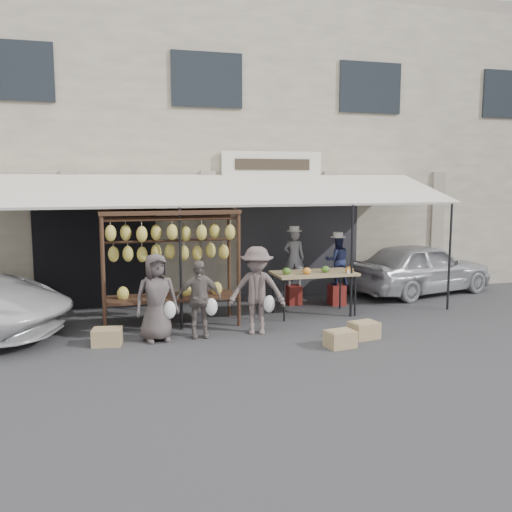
{
  "coord_description": "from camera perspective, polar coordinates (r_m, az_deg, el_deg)",
  "views": [
    {
      "loc": [
        -2.54,
        -9.36,
        2.81
      ],
      "look_at": [
        0.54,
        1.4,
        1.3
      ],
      "focal_mm": 40.0,
      "sensor_mm": 36.0,
      "label": 1
    }
  ],
  "objects": [
    {
      "name": "stool_right",
      "position": [
        12.98,
        8.08,
        -3.85
      ],
      "size": [
        0.35,
        0.35,
        0.46
      ],
      "primitive_type": "cube",
      "rotation": [
        0.0,
        0.0,
        -0.06
      ],
      "color": "maroon",
      "rests_on": "ground_plane"
    },
    {
      "name": "sedan",
      "position": [
        14.64,
        16.2,
        -1.14
      ],
      "size": [
        4.01,
        2.36,
        1.28
      ],
      "primitive_type": "imported",
      "rotation": [
        0.0,
        0.0,
        1.81
      ],
      "color": "#A3A4A9",
      "rests_on": "ground_plane"
    },
    {
      "name": "crate_far",
      "position": [
        10.13,
        -14.67,
        -7.84
      ],
      "size": [
        0.54,
        0.44,
        0.29
      ],
      "primitive_type": "cube",
      "rotation": [
        0.0,
        0.0,
        -0.17
      ],
      "color": "tan",
      "rests_on": "ground_plane"
    },
    {
      "name": "customer_right",
      "position": [
        10.38,
        0.09,
        -3.46
      ],
      "size": [
        1.17,
        0.89,
        1.61
      ],
      "primitive_type": "imported",
      "rotation": [
        0.0,
        0.0,
        -0.32
      ],
      "color": "#60524F",
      "rests_on": "ground_plane"
    },
    {
      "name": "shophouse",
      "position": [
        16.08,
        -6.98,
        10.61
      ],
      "size": [
        24.0,
        6.15,
        7.3
      ],
      "color": "#C0B497",
      "rests_on": "ground_plane"
    },
    {
      "name": "awning",
      "position": [
        11.92,
        -3.64,
        6.53
      ],
      "size": [
        10.0,
        2.35,
        2.92
      ],
      "color": "silver",
      "rests_on": "ground_plane"
    },
    {
      "name": "vendor_left",
      "position": [
        12.79,
        3.82,
        -0.17
      ],
      "size": [
        0.53,
        0.43,
        1.27
      ],
      "primitive_type": "imported",
      "rotation": [
        0.0,
        0.0,
        2.84
      ],
      "color": "gray",
      "rests_on": "stool_left"
    },
    {
      "name": "vendor_right",
      "position": [
        12.85,
        8.14,
        -0.42
      ],
      "size": [
        0.61,
        0.52,
        1.11
      ],
      "primitive_type": "imported",
      "rotation": [
        0.0,
        0.0,
        2.93
      ],
      "color": "#1E2345",
      "rests_on": "stool_right"
    },
    {
      "name": "stool_left",
      "position": [
        12.93,
        3.79,
        -3.9
      ],
      "size": [
        0.32,
        0.32,
        0.43
      ],
      "primitive_type": "cube",
      "rotation": [
        0.0,
        0.0,
        -0.04
      ],
      "color": "maroon",
      "rests_on": "ground_plane"
    },
    {
      "name": "crate_near_a",
      "position": [
        9.8,
        8.42,
        -8.2
      ],
      "size": [
        0.52,
        0.43,
        0.28
      ],
      "primitive_type": "cube",
      "rotation": [
        0.0,
        0.0,
        0.16
      ],
      "color": "tan",
      "rests_on": "ground_plane"
    },
    {
      "name": "customer_left",
      "position": [
        10.07,
        -9.94,
        -4.12
      ],
      "size": [
        0.82,
        0.6,
        1.54
      ],
      "primitive_type": "imported",
      "rotation": [
        0.0,
        0.0,
        0.16
      ],
      "color": "#4D4443",
      "rests_on": "ground_plane"
    },
    {
      "name": "ground_plane",
      "position": [
        10.1,
        -0.76,
        -8.47
      ],
      "size": [
        90.0,
        90.0,
        0.0
      ],
      "primitive_type": "plane",
      "color": "#2D2D30"
    },
    {
      "name": "produce_table",
      "position": [
        11.85,
        5.85,
        -1.81
      ],
      "size": [
        1.7,
        0.9,
        1.04
      ],
      "color": "tan",
      "rests_on": "ground_plane"
    },
    {
      "name": "banana_rack",
      "position": [
        10.92,
        -8.57,
        1.06
      ],
      "size": [
        2.6,
        0.9,
        2.24
      ],
      "color": "black",
      "rests_on": "ground_plane"
    },
    {
      "name": "customer_mid",
      "position": [
        10.22,
        -5.76,
        -4.29
      ],
      "size": [
        0.83,
        0.38,
        1.4
      ],
      "primitive_type": "imported",
      "rotation": [
        0.0,
        0.0,
        -0.05
      ],
      "color": "#6A605A",
      "rests_on": "ground_plane"
    },
    {
      "name": "crate_near_b",
      "position": [
        10.4,
        10.73,
        -7.3
      ],
      "size": [
        0.54,
        0.45,
        0.29
      ],
      "primitive_type": "cube",
      "rotation": [
        0.0,
        0.0,
        0.17
      ],
      "color": "tan",
      "rests_on": "ground_plane"
    }
  ]
}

